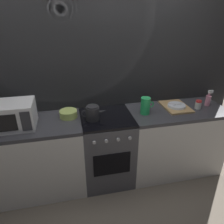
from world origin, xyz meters
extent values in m
plane|color=#6B6054|center=(0.00, 0.00, 0.00)|extent=(8.00, 8.00, 0.00)
cube|color=gray|center=(0.00, 0.33, 1.20)|extent=(3.60, 0.05, 2.40)
cube|color=#BCBCC1|center=(0.00, 0.30, 1.20)|extent=(3.58, 0.01, 2.39)
cube|color=silver|center=(-0.90, 0.00, 0.43)|extent=(1.20, 0.60, 0.86)
cube|color=#38383D|center=(-0.90, 0.00, 0.88)|extent=(1.20, 0.60, 0.04)
cube|color=#4C4C51|center=(0.00, 0.00, 0.43)|extent=(0.60, 0.60, 0.87)
cube|color=black|center=(0.00, 0.00, 0.89)|extent=(0.59, 0.59, 0.03)
cube|color=black|center=(0.00, -0.30, 0.45)|extent=(0.42, 0.01, 0.28)
cylinder|color=#B7B7BC|center=(-0.19, -0.32, 0.78)|extent=(0.04, 0.02, 0.04)
cylinder|color=#B7B7BC|center=(-0.06, -0.32, 0.78)|extent=(0.04, 0.02, 0.04)
cylinder|color=#B7B7BC|center=(0.06, -0.32, 0.78)|extent=(0.04, 0.02, 0.04)
cylinder|color=#B7B7BC|center=(0.19, -0.32, 0.78)|extent=(0.04, 0.02, 0.04)
cube|color=silver|center=(0.90, 0.00, 0.43)|extent=(1.20, 0.60, 0.86)
cube|color=#38383D|center=(0.90, 0.00, 0.88)|extent=(1.20, 0.60, 0.04)
cube|color=white|center=(-1.00, -0.02, 1.04)|extent=(0.46, 0.34, 0.27)
cube|color=black|center=(-1.05, -0.19, 1.04)|extent=(0.28, 0.01, 0.17)
cube|color=#333338|center=(-0.83, -0.19, 1.04)|extent=(0.09, 0.01, 0.21)
cylinder|color=#262628|center=(-0.16, -0.04, 0.98)|extent=(0.15, 0.15, 0.15)
cylinder|color=#262628|center=(-0.16, -0.04, 1.06)|extent=(0.13, 0.13, 0.02)
cone|color=#262628|center=(-0.05, -0.04, 0.99)|extent=(0.10, 0.04, 0.05)
torus|color=#262628|center=(-0.25, -0.04, 0.98)|extent=(0.08, 0.01, 0.08)
cylinder|color=#B7D166|center=(-0.42, 0.08, 0.94)|extent=(0.20, 0.20, 0.08)
cylinder|color=green|center=(0.46, -0.02, 1.00)|extent=(0.11, 0.11, 0.20)
torus|color=green|center=(0.53, -0.02, 1.01)|extent=(0.08, 0.01, 0.08)
cube|color=tan|center=(0.90, 0.06, 0.91)|extent=(0.30, 0.40, 0.02)
cylinder|color=silver|center=(0.90, 0.04, 0.93)|extent=(0.22, 0.22, 0.01)
cylinder|color=silver|center=(0.90, 0.04, 0.94)|extent=(0.21, 0.21, 0.01)
cylinder|color=silver|center=(0.92, 0.04, 0.95)|extent=(0.16, 0.07, 0.01)
cube|color=silver|center=(0.88, 0.05, 0.95)|extent=(0.16, 0.09, 0.00)
cylinder|color=silver|center=(1.15, -0.03, 0.94)|extent=(0.08, 0.08, 0.08)
cylinder|color=red|center=(1.15, -0.03, 0.99)|extent=(0.07, 0.07, 0.02)
cylinder|color=pink|center=(1.32, 0.03, 0.97)|extent=(0.06, 0.06, 0.13)
cylinder|color=pink|center=(1.32, 0.03, 1.05)|extent=(0.03, 0.03, 0.04)
cube|color=white|center=(1.34, 0.03, 1.08)|extent=(0.06, 0.02, 0.04)
camera|label=1|loc=(-0.40, -2.12, 2.01)|focal=33.84mm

